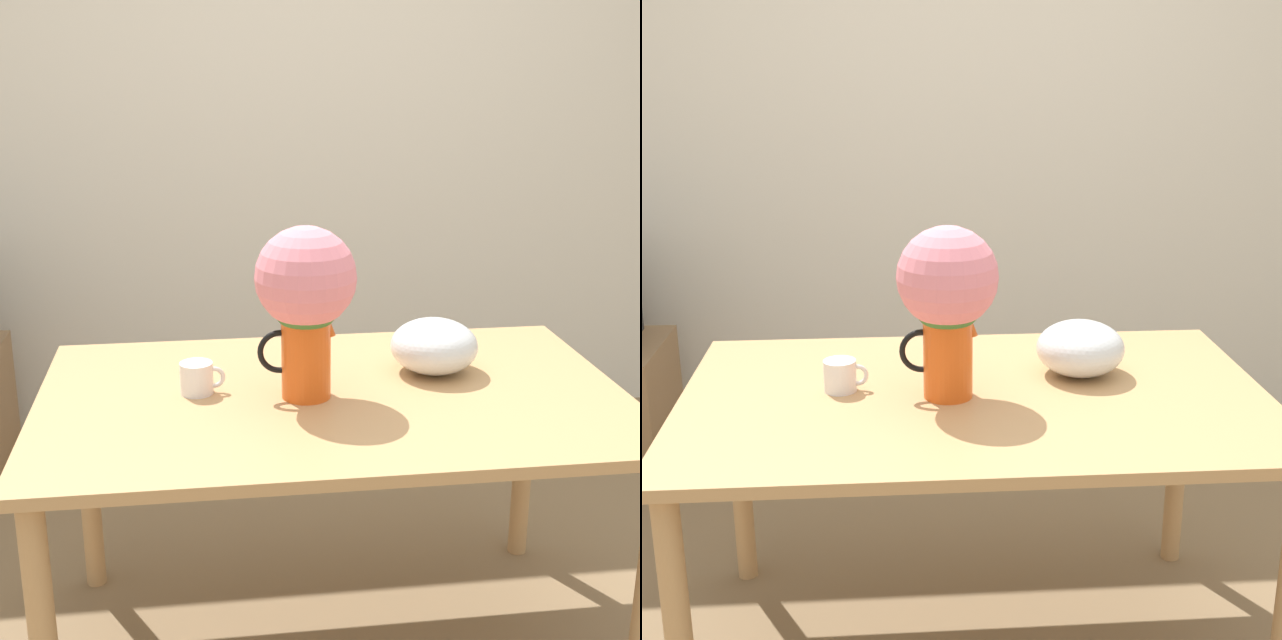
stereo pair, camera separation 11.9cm
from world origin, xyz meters
The scene contains 5 objects.
wall_back centered at (0.00, 1.88, 1.30)m, with size 8.00×0.05×2.60m.
table centered at (-0.12, 0.22, 0.67)m, with size 1.49×0.94×0.77m.
flower_vase centered at (-0.19, 0.21, 1.04)m, with size 0.25×0.25×0.44m.
coffee_mug centered at (-0.46, 0.27, 0.81)m, with size 0.11×0.08×0.08m.
white_bowl centered at (0.17, 0.34, 0.84)m, with size 0.24×0.24×0.15m.
Camera 1 is at (-0.43, -1.87, 1.61)m, focal length 50.00 mm.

